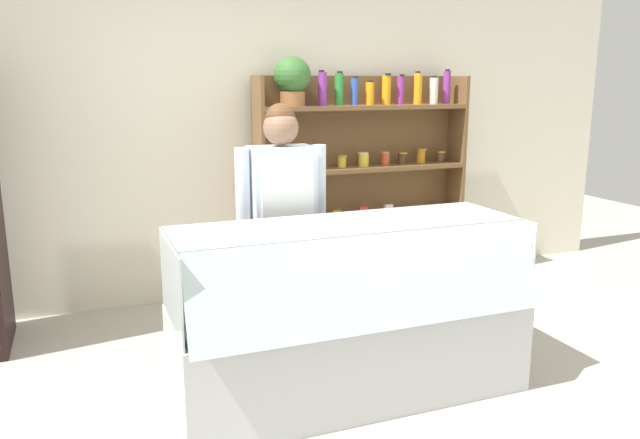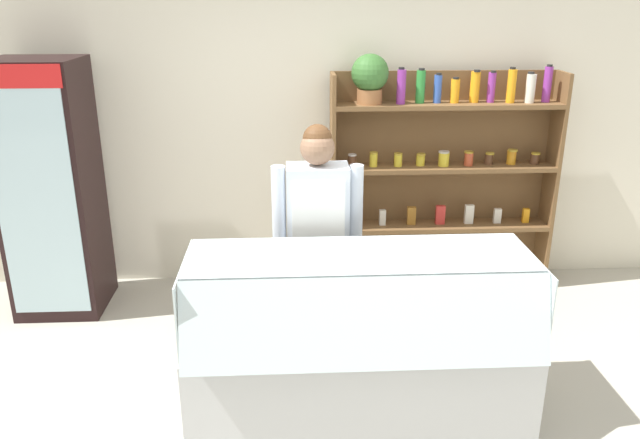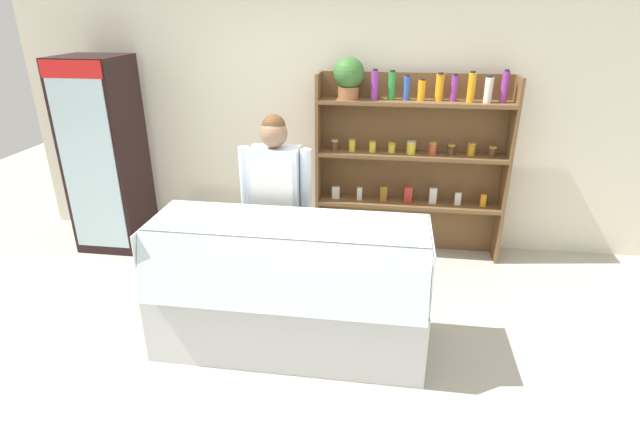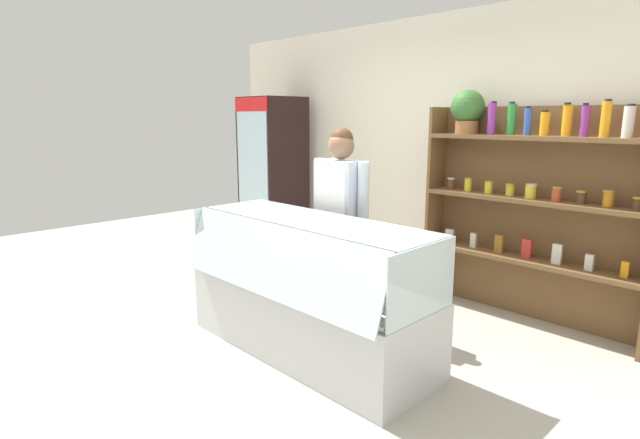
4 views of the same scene
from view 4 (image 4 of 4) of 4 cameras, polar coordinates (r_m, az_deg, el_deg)
ground_plane at (r=3.77m, az=0.06°, el=-15.61°), size 12.00×12.00×0.00m
back_wall at (r=5.01m, az=16.97°, el=6.80°), size 6.80×0.10×2.70m
drinks_fridge at (r=6.17m, az=-5.39°, el=4.63°), size 0.64×0.63×1.96m
shelving_unit at (r=4.53m, az=22.36°, el=3.06°), size 1.85×0.30×1.96m
deli_display_case at (r=3.77m, az=-1.41°, el=-10.46°), size 1.99×0.78×1.01m
shop_clerk at (r=4.11m, az=2.32°, el=0.98°), size 0.58×0.25×1.65m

